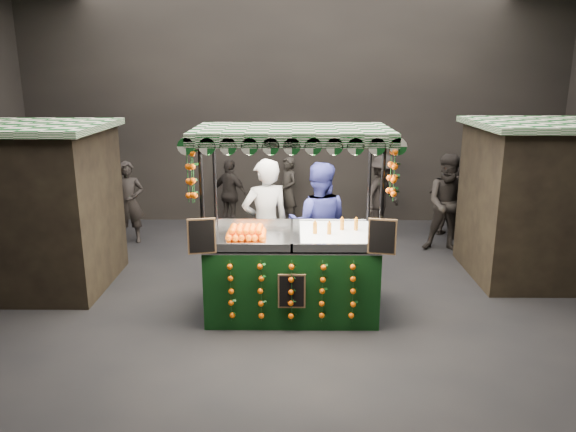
{
  "coord_description": "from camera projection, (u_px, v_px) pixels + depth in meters",
  "views": [
    {
      "loc": [
        -0.02,
        -7.38,
        3.39
      ],
      "look_at": [
        -0.09,
        0.39,
        1.32
      ],
      "focal_mm": 34.37,
      "sensor_mm": 36.0,
      "label": 1
    }
  ],
  "objects": [
    {
      "name": "shopper_1",
      "position": [
        449.0,
        204.0,
        10.42
      ],
      "size": [
        1.04,
        0.89,
        1.88
      ],
      "rotation": [
        0.0,
        0.0,
        -0.22
      ],
      "color": "black",
      "rests_on": "ground"
    },
    {
      "name": "neighbour_stall_right",
      "position": [
        561.0,
        200.0,
        9.08
      ],
      "size": [
        3.0,
        2.2,
        2.6
      ],
      "color": "black",
      "rests_on": "ground"
    },
    {
      "name": "shopper_2",
      "position": [
        230.0,
        194.0,
        12.01
      ],
      "size": [
        0.95,
        0.79,
        1.53
      ],
      "rotation": [
        0.0,
        0.0,
        2.58
      ],
      "color": "black",
      "rests_on": "ground"
    },
    {
      "name": "vendor_blue",
      "position": [
        318.0,
        225.0,
        8.75
      ],
      "size": [
        1.05,
        0.86,
        2.01
      ],
      "rotation": [
        0.0,
        0.0,
        3.04
      ],
      "color": "navy",
      "rests_on": "ground"
    },
    {
      "name": "shopper_6",
      "position": [
        288.0,
        191.0,
        12.26
      ],
      "size": [
        0.61,
        0.67,
        1.54
      ],
      "rotation": [
        0.0,
        0.0,
        -1.02
      ],
      "color": "#2D2925",
      "rests_on": "ground"
    },
    {
      "name": "juice_stall",
      "position": [
        293.0,
        258.0,
        7.77
      ],
      "size": [
        2.73,
        1.61,
        2.65
      ],
      "color": "black",
      "rests_on": "ground"
    },
    {
      "name": "vendor_grey",
      "position": [
        266.0,
        225.0,
        8.6
      ],
      "size": [
        0.89,
        0.75,
        2.09
      ],
      "rotation": [
        0.0,
        0.0,
        3.52
      ],
      "color": "slate",
      "rests_on": "ground"
    },
    {
      "name": "shopper_5",
      "position": [
        450.0,
        201.0,
        11.42
      ],
      "size": [
        1.06,
        1.44,
        1.5
      ],
      "rotation": [
        0.0,
        0.0,
        2.08
      ],
      "color": "#2E2825",
      "rests_on": "ground"
    },
    {
      "name": "ground",
      "position": [
        294.0,
        311.0,
        8.01
      ],
      "size": [
        12.0,
        12.0,
        0.0
      ],
      "primitive_type": "plane",
      "color": "black",
      "rests_on": "ground"
    },
    {
      "name": "shopper_0",
      "position": [
        129.0,
        202.0,
        11.01
      ],
      "size": [
        0.66,
        0.49,
        1.65
      ],
      "rotation": [
        0.0,
        0.0,
        0.17
      ],
      "color": "black",
      "rests_on": "ground"
    },
    {
      "name": "market_hall",
      "position": [
        295.0,
        70.0,
        7.14
      ],
      "size": [
        12.1,
        10.1,
        5.05
      ],
      "color": "black",
      "rests_on": "ground"
    },
    {
      "name": "shopper_3",
      "position": [
        382.0,
        195.0,
        11.51
      ],
      "size": [
        1.19,
        1.24,
        1.7
      ],
      "rotation": [
        0.0,
        0.0,
        0.86
      ],
      "color": "black",
      "rests_on": "ground"
    },
    {
      "name": "shopper_4",
      "position": [
        63.0,
        208.0,
        10.72
      ],
      "size": [
        0.91,
        0.84,
        1.56
      ],
      "rotation": [
        0.0,
        0.0,
        3.73
      ],
      "color": "#292521",
      "rests_on": "ground"
    },
    {
      "name": "neighbour_stall_left",
      "position": [
        15.0,
        206.0,
        8.67
      ],
      "size": [
        3.0,
        2.2,
        2.6
      ],
      "color": "black",
      "rests_on": "ground"
    }
  ]
}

